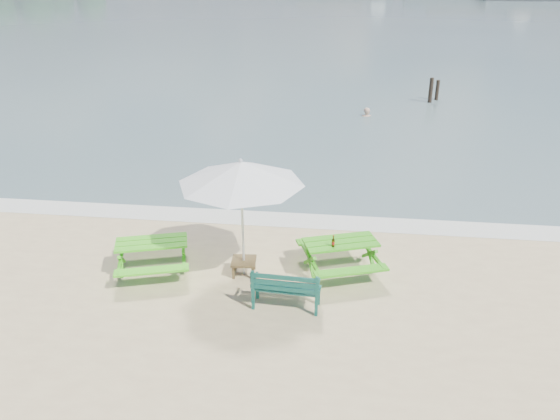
# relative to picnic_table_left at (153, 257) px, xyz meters

# --- Properties ---
(sea) EXTENTS (300.00, 300.00, 0.00)m
(sea) POSITION_rel_picnic_table_left_xyz_m (2.14, 83.35, -0.34)
(sea) COLOR slate
(sea) RESTS_ON ground
(foam_strip) EXTENTS (22.00, 0.90, 0.01)m
(foam_strip) POSITION_rel_picnic_table_left_xyz_m (2.14, 2.95, -0.34)
(foam_strip) COLOR silver
(foam_strip) RESTS_ON ground
(picnic_table_left) EXTENTS (1.93, 2.05, 0.72)m
(picnic_table_left) POSITION_rel_picnic_table_left_xyz_m (0.00, 0.00, 0.00)
(picnic_table_left) COLOR #43BB1C
(picnic_table_left) RESTS_ON ground
(picnic_table_right) EXTENTS (2.03, 2.14, 0.74)m
(picnic_table_right) POSITION_rel_picnic_table_left_xyz_m (4.02, 0.46, 0.01)
(picnic_table_right) COLOR #379F18
(picnic_table_right) RESTS_ON ground
(park_bench) EXTENTS (1.34, 0.53, 0.81)m
(park_bench) POSITION_rel_picnic_table_left_xyz_m (3.02, -1.01, -0.10)
(park_bench) COLOR #10463B
(park_bench) RESTS_ON ground
(side_table) EXTENTS (0.56, 0.56, 0.34)m
(side_table) POSITION_rel_picnic_table_left_xyz_m (1.97, 0.12, -0.17)
(side_table) COLOR brown
(side_table) RESTS_ON ground
(patio_umbrella) EXTENTS (2.80, 2.80, 2.56)m
(patio_umbrella) POSITION_rel_picnic_table_left_xyz_m (1.97, 0.12, 1.98)
(patio_umbrella) COLOR silver
(patio_umbrella) RESTS_ON ground
(beer_bottle) EXTENTS (0.06, 0.06, 0.25)m
(beer_bottle) POSITION_rel_picnic_table_left_xyz_m (3.86, 0.22, 0.48)
(beer_bottle) COLOR #975216
(beer_bottle) RESTS_ON picnic_table_right
(swimmer) EXTENTS (0.67, 0.52, 1.63)m
(swimmer) POSITION_rel_picnic_table_left_xyz_m (4.89, 14.19, -0.78)
(swimmer) COLOR tan
(swimmer) RESTS_ON ground
(mooring_pilings) EXTENTS (0.58, 0.78, 1.40)m
(mooring_pilings) POSITION_rel_picnic_table_left_xyz_m (8.18, 17.45, 0.11)
(mooring_pilings) COLOR black
(mooring_pilings) RESTS_ON ground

